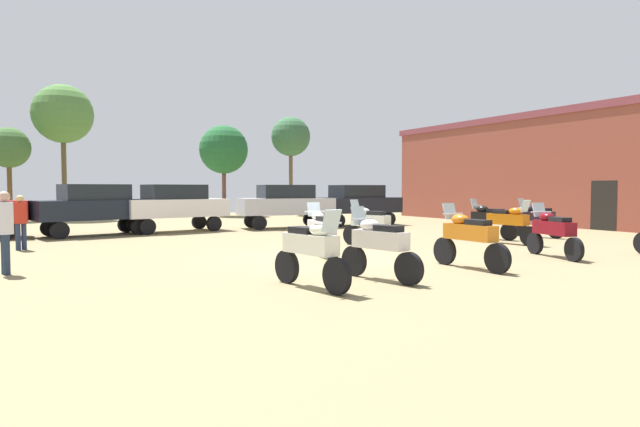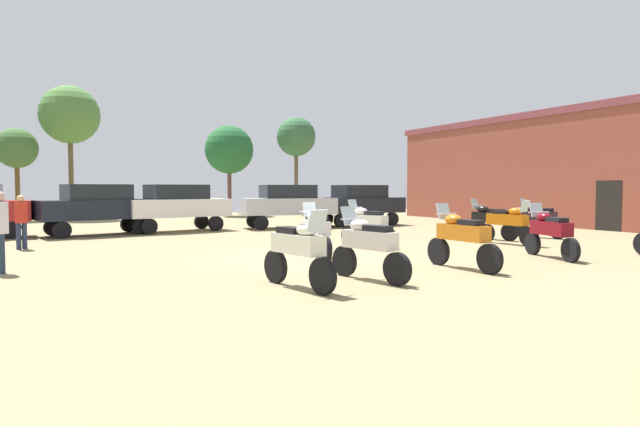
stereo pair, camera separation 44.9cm
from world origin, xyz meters
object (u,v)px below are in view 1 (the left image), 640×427
at_px(motorcycle_7, 469,237).
at_px(tree_2, 291,137).
at_px(brick_building, 572,169).
at_px(motorcycle_8, 311,250).
at_px(car_3, 175,204).
at_px(person_1, 5,226).
at_px(tree_4, 224,150).
at_px(tree_5, 9,148).
at_px(motorcycle_2, 536,218).
at_px(motorcycle_9, 508,222).
at_px(car_5, 357,202).
at_px(car_2, 95,206).
at_px(motorcycle_3, 379,245).
at_px(motorcycle_6, 321,231).
at_px(person_2, 21,218).
at_px(tree_3, 63,115).
at_px(car_6, 286,203).
at_px(motorcycle_1, 553,231).
at_px(motorcycle_4, 489,219).
at_px(motorcycle_5, 370,224).

distance_m(motorcycle_7, tree_2, 25.83).
distance_m(brick_building, motorcycle_8, 22.71).
bearing_deg(car_3, person_1, 138.37).
distance_m(tree_4, tree_5, 12.41).
distance_m(motorcycle_2, motorcycle_8, 13.20).
distance_m(motorcycle_9, car_5, 9.85).
bearing_deg(tree_4, car_2, -127.79).
bearing_deg(car_3, tree_4, -37.56).
xyz_separation_m(motorcycle_3, motorcycle_6, (0.69, 3.65, -0.00)).
relative_size(car_2, tree_2, 0.67).
relative_size(motorcycle_2, tree_5, 0.40).
relative_size(car_5, person_2, 2.63).
bearing_deg(tree_3, car_6, -55.66).
distance_m(motorcycle_1, car_6, 13.06).
xyz_separation_m(motorcycle_1, tree_4, (-0.73, 24.89, 3.69)).
relative_size(brick_building, car_5, 5.00).
xyz_separation_m(brick_building, car_5, (-10.76, 4.13, -1.67)).
bearing_deg(car_5, motorcycle_6, 143.67).
bearing_deg(motorcycle_8, motorcycle_7, 174.66).
xyz_separation_m(motorcycle_8, car_6, (5.92, 13.72, 0.44)).
bearing_deg(motorcycle_4, car_3, 122.49).
relative_size(motorcycle_5, motorcycle_8, 1.02).
distance_m(motorcycle_4, car_3, 12.73).
xyz_separation_m(car_3, tree_5, (-6.33, 11.84, 2.90)).
distance_m(motorcycle_8, tree_4, 26.87).
distance_m(motorcycle_3, motorcycle_7, 2.71).
bearing_deg(car_2, motorcycle_4, -135.54).
bearing_deg(car_6, motorcycle_3, 169.23).
xyz_separation_m(brick_building, motorcycle_7, (-16.21, -9.08, -2.10)).
bearing_deg(tree_5, person_1, -88.83).
xyz_separation_m(car_2, person_1, (-2.72, -9.17, -0.12)).
xyz_separation_m(car_2, car_3, (3.17, 0.35, 0.00)).
relative_size(brick_building, motorcycle_7, 9.51).
bearing_deg(tree_4, tree_5, 178.79).
bearing_deg(motorcycle_7, brick_building, 27.59).
height_order(motorcycle_3, car_3, car_3).
bearing_deg(motorcycle_9, tree_2, -102.99).
xyz_separation_m(motorcycle_9, tree_5, (-14.81, 22.15, 3.34)).
bearing_deg(motorcycle_3, motorcycle_8, 172.46).
bearing_deg(tree_3, brick_building, -35.87).
height_order(motorcycle_2, tree_3, tree_3).
xyz_separation_m(brick_building, motorcycle_2, (-8.30, -4.51, -2.12)).
relative_size(motorcycle_7, car_2, 0.50).
bearing_deg(motorcycle_6, car_5, 61.90).
height_order(brick_building, motorcycle_2, brick_building).
height_order(car_2, person_1, car_2).
bearing_deg(motorcycle_8, person_2, -74.46).
height_order(brick_building, car_5, brick_building).
xyz_separation_m(motorcycle_8, motorcycle_9, (9.39, 3.80, 0.00)).
bearing_deg(tree_4, tree_3, 176.72).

